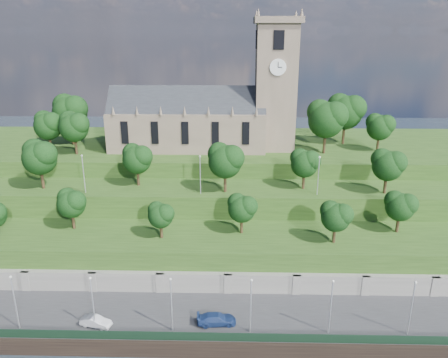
{
  "coord_description": "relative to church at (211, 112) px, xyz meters",
  "views": [
    {
      "loc": [
        5.81,
        -44.3,
        38.6
      ],
      "look_at": [
        3.95,
        30.0,
        13.32
      ],
      "focal_mm": 35.0,
      "sensor_mm": 36.0,
      "label": 1
    }
  ],
  "objects": [
    {
      "name": "lamp_posts_upper",
      "position": [
        -0.79,
        -19.98,
        -6.52
      ],
      "size": [
        40.36,
        0.36,
        6.82
      ],
      "color": "#B2B2B7",
      "rests_on": "embankment_upper"
    },
    {
      "name": "quay_wall",
      "position": [
        -0.79,
        -46.03,
        -21.42
      ],
      "size": [
        160.0,
        0.5,
        2.2
      ],
      "primitive_type": "cube",
      "color": "black",
      "rests_on": "ground"
    },
    {
      "name": "promenade",
      "position": [
        -0.79,
        -39.98,
        -21.52
      ],
      "size": [
        160.0,
        12.0,
        2.0
      ],
      "primitive_type": "cube",
      "color": "#2D2D30",
      "rests_on": "ground"
    },
    {
      "name": "trees_hilltop",
      "position": [
        1.31,
        -0.76,
        -0.65
      ],
      "size": [
        73.42,
        16.56,
        10.94
      ],
      "color": "black",
      "rests_on": "hilltop"
    },
    {
      "name": "church",
      "position": [
        0.0,
        0.0,
        0.0
      ],
      "size": [
        38.6,
        12.35,
        27.6
      ],
      "color": "brown",
      "rests_on": "hilltop"
    },
    {
      "name": "retaining_wall",
      "position": [
        -0.79,
        -34.01,
        -20.02
      ],
      "size": [
        160.0,
        2.1,
        5.0
      ],
      "color": "slate",
      "rests_on": "ground"
    },
    {
      "name": "lamp_posts_promenade",
      "position": [
        -2.79,
        -43.48,
        -16.06
      ],
      "size": [
        60.36,
        0.36,
        7.71
      ],
      "color": "#B2B2B7",
      "rests_on": "promenade"
    },
    {
      "name": "embankment_upper",
      "position": [
        -0.79,
        -16.98,
        -16.52
      ],
      "size": [
        160.0,
        10.0,
        12.0
      ],
      "primitive_type": "cube",
      "color": "#254416",
      "rests_on": "ground"
    },
    {
      "name": "car_middle",
      "position": [
        -12.9,
        -42.91,
        -19.85
      ],
      "size": [
        4.33,
        2.37,
        1.35
      ],
      "primitive_type": "imported",
      "rotation": [
        0.0,
        0.0,
        1.33
      ],
      "color": "#B2B1B6",
      "rests_on": "promenade"
    },
    {
      "name": "ground",
      "position": [
        -0.79,
        -45.98,
        -22.52
      ],
      "size": [
        320.0,
        320.0,
        0.0
      ],
      "primitive_type": "plane",
      "color": "#1B252B",
      "rests_on": "ground"
    },
    {
      "name": "fence",
      "position": [
        -0.79,
        -45.38,
        -19.92
      ],
      "size": [
        160.0,
        0.1,
        1.2
      ],
      "primitive_type": "cube",
      "color": "black",
      "rests_on": "promenade"
    },
    {
      "name": "car_right",
      "position": [
        2.82,
        -42.05,
        -19.77
      ],
      "size": [
        5.32,
        2.53,
        1.5
      ],
      "primitive_type": "imported",
      "rotation": [
        0.0,
        0.0,
        1.66
      ],
      "color": "navy",
      "rests_on": "promenade"
    },
    {
      "name": "embankment_lower",
      "position": [
        -0.79,
        -27.98,
        -18.52
      ],
      "size": [
        160.0,
        12.0,
        8.0
      ],
      "primitive_type": "cube",
      "color": "#254416",
      "rests_on": "ground"
    },
    {
      "name": "trees_lower",
      "position": [
        0.91,
        -27.83,
        -10.09
      ],
      "size": [
        67.91,
        8.48,
        6.8
      ],
      "color": "black",
      "rests_on": "embankment_lower"
    },
    {
      "name": "trees_upper",
      "position": [
        -0.83,
        -17.92,
        -4.95
      ],
      "size": [
        66.11,
        8.48,
        8.86
      ],
      "color": "black",
      "rests_on": "embankment_upper"
    },
    {
      "name": "hilltop",
      "position": [
        -0.79,
        4.02,
        -15.02
      ],
      "size": [
        160.0,
        32.0,
        15.0
      ],
      "primitive_type": "cube",
      "color": "#254416",
      "rests_on": "ground"
    }
  ]
}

